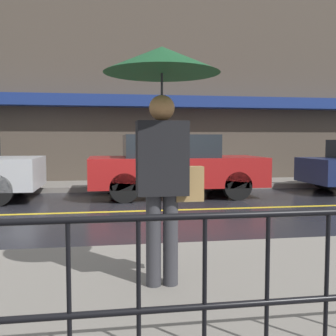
# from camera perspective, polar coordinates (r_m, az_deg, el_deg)

# --- Properties ---
(ground_plane) EXTENTS (80.00, 80.00, 0.00)m
(ground_plane) POSITION_cam_1_polar(r_m,az_deg,el_deg) (7.82, -5.23, -6.28)
(ground_plane) COLOR black
(sidewalk_near) EXTENTS (28.00, 2.99, 0.14)m
(sidewalk_near) POSITION_cam_1_polar(r_m,az_deg,el_deg) (3.48, -0.08, -18.38)
(sidewalk_near) COLOR slate
(sidewalk_near) RESTS_ON ground_plane
(sidewalk_far) EXTENTS (28.00, 1.80, 0.14)m
(sidewalk_far) POSITION_cam_1_polar(r_m,az_deg,el_deg) (11.66, -6.50, -2.51)
(sidewalk_far) COLOR slate
(sidewalk_far) RESTS_ON ground_plane
(lane_marking) EXTENTS (25.20, 0.12, 0.01)m
(lane_marking) POSITION_cam_1_polar(r_m,az_deg,el_deg) (7.82, -5.23, -6.25)
(lane_marking) COLOR gold
(lane_marking) RESTS_ON ground_plane
(building_storefront) EXTENTS (28.00, 0.85, 6.91)m
(building_storefront) POSITION_cam_1_polar(r_m,az_deg,el_deg) (12.77, -6.83, 13.07)
(building_storefront) COLOR #4C4238
(building_storefront) RESTS_ON ground_plane
(railing_foreground) EXTENTS (12.00, 0.04, 0.89)m
(railing_foreground) POSITION_cam_1_polar(r_m,az_deg,el_deg) (2.11, 5.34, -15.22)
(railing_foreground) COLOR black
(railing_foreground) RESTS_ON sidewalk_near
(pedestrian) EXTENTS (0.98, 0.98, 2.04)m
(pedestrian) POSITION_cam_1_polar(r_m,az_deg,el_deg) (3.35, -0.79, 9.71)
(pedestrian) COLOR #333338
(pedestrian) RESTS_ON sidewalk_near
(car_red) EXTENTS (4.24, 1.89, 1.53)m
(car_red) POSITION_cam_1_polar(r_m,az_deg,el_deg) (9.77, 0.87, 0.43)
(car_red) COLOR maroon
(car_red) RESTS_ON ground_plane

